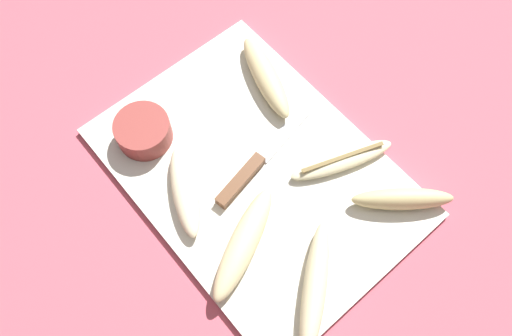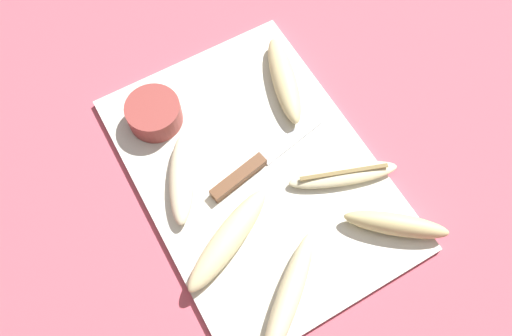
# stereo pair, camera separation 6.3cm
# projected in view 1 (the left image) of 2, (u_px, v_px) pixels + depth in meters

# --- Properties ---
(ground_plane) EXTENTS (4.00, 4.00, 0.00)m
(ground_plane) POSITION_uv_depth(u_px,v_px,m) (256.00, 173.00, 0.84)
(ground_plane) COLOR #C65160
(cutting_board) EXTENTS (0.52, 0.37, 0.01)m
(cutting_board) POSITION_uv_depth(u_px,v_px,m) (256.00, 172.00, 0.83)
(cutting_board) COLOR silver
(cutting_board) RESTS_ON ground_plane
(knife) EXTENTS (0.06, 0.23, 0.02)m
(knife) POSITION_uv_depth(u_px,v_px,m) (249.00, 172.00, 0.82)
(knife) COLOR brown
(knife) RESTS_ON cutting_board
(banana_soft_right) EXTENTS (0.12, 0.19, 0.04)m
(banana_soft_right) POSITION_uv_depth(u_px,v_px,m) (244.00, 243.00, 0.76)
(banana_soft_right) COLOR beige
(banana_soft_right) RESTS_ON cutting_board
(banana_pale_long) EXTENTS (0.10, 0.18, 0.02)m
(banana_pale_long) POSITION_uv_depth(u_px,v_px,m) (342.00, 160.00, 0.82)
(banana_pale_long) COLOR beige
(banana_pale_long) RESTS_ON cutting_board
(banana_bright_far) EXTENTS (0.16, 0.11, 0.03)m
(banana_bright_far) POSITION_uv_depth(u_px,v_px,m) (185.00, 192.00, 0.79)
(banana_bright_far) COLOR beige
(banana_bright_far) RESTS_ON cutting_board
(banana_cream_curved) EXTENTS (0.16, 0.18, 0.04)m
(banana_cream_curved) POSITION_uv_depth(u_px,v_px,m) (315.00, 288.00, 0.73)
(banana_cream_curved) COLOR beige
(banana_cream_curved) RESTS_ON cutting_board
(banana_spotted_left) EXTENTS (0.13, 0.15, 0.04)m
(banana_spotted_left) POSITION_uv_depth(u_px,v_px,m) (402.00, 199.00, 0.79)
(banana_spotted_left) COLOR #DBC684
(banana_spotted_left) RESTS_ON cutting_board
(banana_mellow_near) EXTENTS (0.19, 0.10, 0.04)m
(banana_mellow_near) POSITION_uv_depth(u_px,v_px,m) (266.00, 77.00, 0.88)
(banana_mellow_near) COLOR beige
(banana_mellow_near) RESTS_ON cutting_board
(prep_bowl) EXTENTS (0.09, 0.09, 0.04)m
(prep_bowl) POSITION_uv_depth(u_px,v_px,m) (143.00, 131.00, 0.83)
(prep_bowl) COLOR #993D38
(prep_bowl) RESTS_ON cutting_board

